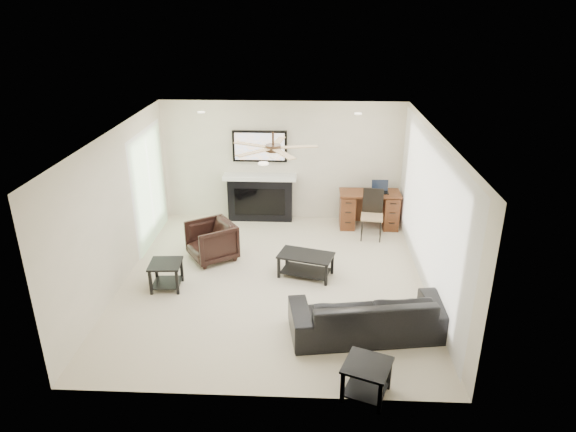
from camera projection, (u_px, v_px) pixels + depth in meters
The scene contains 10 objects.
room_shell at pixel (285, 184), 8.02m from camera, with size 5.50×5.54×2.52m.
sofa at pixel (369, 314), 7.11m from camera, with size 2.18×0.85×0.64m, color black.
armchair at pixel (212, 241), 9.19m from camera, with size 0.75×0.77×0.70m, color black.
coffee_table at pixel (306, 265), 8.67m from camera, with size 0.90×0.50×0.40m, color black.
end_table_near at pixel (366, 380), 6.00m from camera, with size 0.52×0.52×0.45m, color black.
end_table_left at pixel (166, 275), 8.30m from camera, with size 0.50×0.50×0.45m, color black.
fireplace_unit at pixel (260, 177), 10.64m from camera, with size 1.52×0.34×1.91m, color black.
desk at pixel (369, 210), 10.50m from camera, with size 1.22×0.56×0.76m, color #422710.
desk_chair at pixel (372, 215), 9.96m from camera, with size 0.42×0.44×0.97m, color black.
laptop at pixel (381, 187), 10.29m from camera, with size 0.33×0.24×0.23m, color black.
Camera 1 is at (0.58, -7.51, 4.31)m, focal length 32.00 mm.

